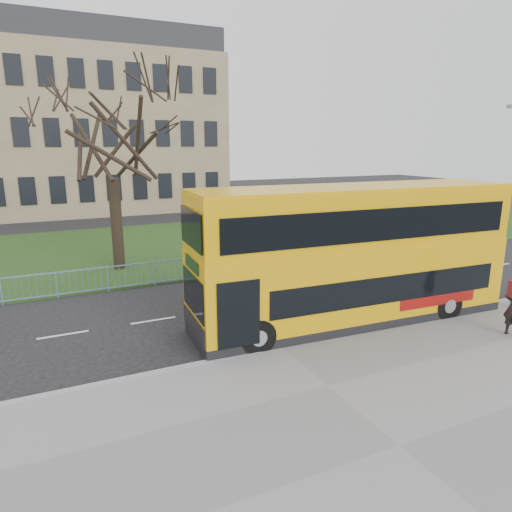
{
  "coord_description": "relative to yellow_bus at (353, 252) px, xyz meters",
  "views": [
    {
      "loc": [
        -6.13,
        -12.91,
        6.17
      ],
      "look_at": [
        0.36,
        1.0,
        2.36
      ],
      "focal_mm": 32.0,
      "sensor_mm": 36.0,
      "label": 1
    }
  ],
  "objects": [
    {
      "name": "bare_tree",
      "position": [
        -6.34,
        10.51,
        2.86
      ],
      "size": [
        7.44,
        7.44,
        10.62
      ],
      "primitive_type": null,
      "color": "black",
      "rests_on": "grass_verge"
    },
    {
      "name": "guard_railing",
      "position": [
        -3.34,
        7.11,
        -1.99
      ],
      "size": [
        40.0,
        0.12,
        1.1
      ],
      "primitive_type": null,
      "color": "#75A1D0",
      "rests_on": "ground"
    },
    {
      "name": "pavement",
      "position": [
        -3.34,
        -6.24,
        -2.48
      ],
      "size": [
        80.0,
        10.5,
        0.12
      ],
      "primitive_type": "cube",
      "color": "slate",
      "rests_on": "ground"
    },
    {
      "name": "yellow_bus",
      "position": [
        0.0,
        0.0,
        0.0
      ],
      "size": [
        11.41,
        3.29,
        4.73
      ],
      "rotation": [
        0.0,
        0.0,
        -0.05
      ],
      "color": "#ECA809",
      "rests_on": "ground"
    },
    {
      "name": "ground",
      "position": [
        -3.34,
        0.51,
        -2.54
      ],
      "size": [
        120.0,
        120.0,
        0.0
      ],
      "primitive_type": "plane",
      "color": "black",
      "rests_on": "ground"
    },
    {
      "name": "kerb",
      "position": [
        -3.34,
        -1.04,
        -2.47
      ],
      "size": [
        80.0,
        0.2,
        0.14
      ],
      "primitive_type": "cube",
      "color": "gray",
      "rests_on": "ground"
    },
    {
      "name": "grass_verge",
      "position": [
        -3.34,
        14.81,
        -2.5
      ],
      "size": [
        80.0,
        15.4,
        0.08
      ],
      "primitive_type": "cube",
      "color": "#233B15",
      "rests_on": "ground"
    },
    {
      "name": "civic_building",
      "position": [
        -8.34,
        35.51,
        4.46
      ],
      "size": [
        30.0,
        15.0,
        14.0
      ],
      "primitive_type": "cube",
      "color": "#836E53",
      "rests_on": "ground"
    }
  ]
}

